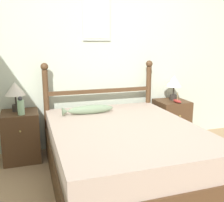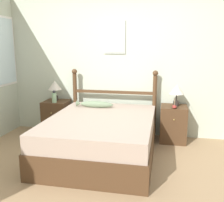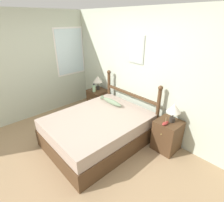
{
  "view_description": "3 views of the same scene",
  "coord_description": "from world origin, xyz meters",
  "px_view_note": "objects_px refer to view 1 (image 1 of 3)",
  "views": [
    {
      "loc": [
        -1.05,
        -1.85,
        1.45
      ],
      "look_at": [
        -0.1,
        1.11,
        0.76
      ],
      "focal_mm": 42.0,
      "sensor_mm": 36.0,
      "label": 1
    },
    {
      "loc": [
        0.77,
        -2.97,
        1.62
      ],
      "look_at": [
        -0.02,
        0.94,
        0.77
      ],
      "focal_mm": 42.0,
      "sensor_mm": 36.0,
      "label": 2
    },
    {
      "loc": [
        2.24,
        -1.18,
        2.34
      ],
      "look_at": [
        -0.08,
        0.96,
        0.84
      ],
      "focal_mm": 28.0,
      "sensor_mm": 36.0,
      "label": 3
    }
  ],
  "objects_px": {
    "nightstand_left": "(21,136)",
    "bottle": "(21,107)",
    "table_lamp_right": "(174,82)",
    "nightstand_right": "(171,121)",
    "table_lamp_left": "(15,90)",
    "fish_pillow": "(88,110)",
    "model_boat": "(177,101)",
    "bed": "(124,152)"
  },
  "relations": [
    {
      "from": "table_lamp_right",
      "to": "bottle",
      "type": "bearing_deg",
      "value": -175.73
    },
    {
      "from": "model_boat",
      "to": "bed",
      "type": "bearing_deg",
      "value": -146.87
    },
    {
      "from": "nightstand_left",
      "to": "table_lamp_right",
      "type": "distance_m",
      "value": 2.23
    },
    {
      "from": "nightstand_left",
      "to": "bottle",
      "type": "height_order",
      "value": "bottle"
    },
    {
      "from": "bottle",
      "to": "table_lamp_left",
      "type": "bearing_deg",
      "value": 108.0
    },
    {
      "from": "table_lamp_right",
      "to": "nightstand_right",
      "type": "bearing_deg",
      "value": -136.36
    },
    {
      "from": "bed",
      "to": "model_boat",
      "type": "distance_m",
      "value": 1.31
    },
    {
      "from": "fish_pillow",
      "to": "table_lamp_right",
      "type": "bearing_deg",
      "value": 11.88
    },
    {
      "from": "fish_pillow",
      "to": "table_lamp_left",
      "type": "bearing_deg",
      "value": 160.2
    },
    {
      "from": "nightstand_right",
      "to": "table_lamp_left",
      "type": "relative_size",
      "value": 1.69
    },
    {
      "from": "fish_pillow",
      "to": "nightstand_right",
      "type": "bearing_deg",
      "value": 10.89
    },
    {
      "from": "table_lamp_left",
      "to": "bottle",
      "type": "xyz_separation_m",
      "value": [
        0.06,
        -0.18,
        -0.17
      ]
    },
    {
      "from": "bottle",
      "to": "model_boat",
      "type": "distance_m",
      "value": 2.1
    },
    {
      "from": "bed",
      "to": "table_lamp_right",
      "type": "xyz_separation_m",
      "value": [
        1.09,
        0.86,
        0.59
      ]
    },
    {
      "from": "nightstand_right",
      "to": "table_lamp_left",
      "type": "bearing_deg",
      "value": 178.68
    },
    {
      "from": "table_lamp_left",
      "to": "model_boat",
      "type": "relative_size",
      "value": 2.04
    },
    {
      "from": "model_boat",
      "to": "fish_pillow",
      "type": "xyz_separation_m",
      "value": [
        -1.31,
        -0.11,
        0.0
      ]
    },
    {
      "from": "nightstand_right",
      "to": "bottle",
      "type": "relative_size",
      "value": 2.81
    },
    {
      "from": "bed",
      "to": "bottle",
      "type": "distance_m",
      "value": 1.32
    },
    {
      "from": "nightstand_left",
      "to": "model_boat",
      "type": "xyz_separation_m",
      "value": [
        2.12,
        -0.14,
        0.33
      ]
    },
    {
      "from": "nightstand_right",
      "to": "table_lamp_left",
      "type": "xyz_separation_m",
      "value": [
        -2.16,
        0.05,
        0.58
      ]
    },
    {
      "from": "bed",
      "to": "nightstand_right",
      "type": "height_order",
      "value": "nightstand_right"
    },
    {
      "from": "table_lamp_left",
      "to": "bottle",
      "type": "distance_m",
      "value": 0.25
    },
    {
      "from": "bed",
      "to": "table_lamp_left",
      "type": "bearing_deg",
      "value": 141.14
    },
    {
      "from": "bottle",
      "to": "model_boat",
      "type": "xyz_separation_m",
      "value": [
        2.1,
        -0.01,
        -0.07
      ]
    },
    {
      "from": "table_lamp_left",
      "to": "nightstand_right",
      "type": "bearing_deg",
      "value": -1.32
    },
    {
      "from": "nightstand_left",
      "to": "table_lamp_right",
      "type": "height_order",
      "value": "table_lamp_right"
    },
    {
      "from": "bed",
      "to": "nightstand_left",
      "type": "height_order",
      "value": "nightstand_left"
    },
    {
      "from": "bottle",
      "to": "nightstand_left",
      "type": "bearing_deg",
      "value": 101.13
    },
    {
      "from": "nightstand_left",
      "to": "nightstand_right",
      "type": "distance_m",
      "value": 2.12
    },
    {
      "from": "table_lamp_left",
      "to": "fish_pillow",
      "type": "relative_size",
      "value": 0.58
    },
    {
      "from": "bed",
      "to": "bottle",
      "type": "bearing_deg",
      "value": 145.83
    },
    {
      "from": "bed",
      "to": "nightstand_right",
      "type": "xyz_separation_m",
      "value": [
        1.06,
        0.83,
        0.02
      ]
    },
    {
      "from": "nightstand_right",
      "to": "nightstand_left",
      "type": "bearing_deg",
      "value": 180.0
    },
    {
      "from": "fish_pillow",
      "to": "model_boat",
      "type": "bearing_deg",
      "value": 4.91
    },
    {
      "from": "nightstand_right",
      "to": "fish_pillow",
      "type": "height_order",
      "value": "fish_pillow"
    },
    {
      "from": "bottle",
      "to": "fish_pillow",
      "type": "xyz_separation_m",
      "value": [
        0.78,
        -0.12,
        -0.07
      ]
    },
    {
      "from": "bed",
      "to": "nightstand_right",
      "type": "bearing_deg",
      "value": 38.09
    },
    {
      "from": "bed",
      "to": "fish_pillow",
      "type": "relative_size",
      "value": 3.1
    },
    {
      "from": "nightstand_left",
      "to": "table_lamp_left",
      "type": "bearing_deg",
      "value": 123.25
    },
    {
      "from": "nightstand_left",
      "to": "model_boat",
      "type": "relative_size",
      "value": 3.44
    },
    {
      "from": "nightstand_left",
      "to": "bottle",
      "type": "xyz_separation_m",
      "value": [
        0.03,
        -0.13,
        0.41
      ]
    }
  ]
}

